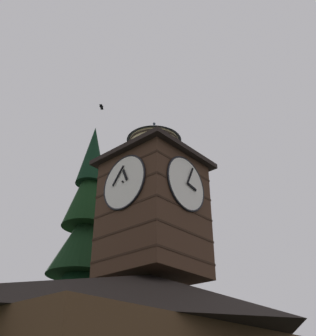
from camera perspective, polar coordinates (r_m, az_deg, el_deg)
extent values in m
pyramid|color=black|center=(17.76, -1.09, -18.81)|extent=(15.55, 9.39, 2.44)
cube|color=#422B1E|center=(19.80, -0.64, -7.31)|extent=(4.11, 4.11, 5.91)
cube|color=black|center=(19.09, -0.67, -13.59)|extent=(4.15, 4.15, 0.10)
cube|color=black|center=(19.41, -0.65, -10.43)|extent=(4.15, 4.15, 0.10)
cube|color=black|center=(19.79, -0.64, -7.39)|extent=(4.15, 4.15, 0.10)
cube|color=black|center=(20.22, -0.62, -4.46)|extent=(4.15, 4.15, 0.10)
cube|color=black|center=(20.70, -0.60, -1.67)|extent=(4.15, 4.15, 0.10)
cylinder|color=white|center=(19.08, 4.02, -2.27)|extent=(2.71, 0.10, 2.71)
torus|color=black|center=(19.07, 4.08, -2.25)|extent=(2.81, 0.10, 2.81)
cube|color=black|center=(19.24, 4.87, -2.70)|extent=(0.69, 0.04, 0.26)
cube|color=black|center=(19.43, 4.64, -1.09)|extent=(0.55, 0.04, 1.04)
sphere|color=black|center=(19.02, 4.28, -2.17)|extent=(0.10, 0.10, 0.10)
cylinder|color=white|center=(18.96, -4.87, -2.04)|extent=(0.10, 2.71, 2.71)
torus|color=black|center=(18.94, -4.92, -2.02)|extent=(0.10, 2.81, 2.81)
cube|color=black|center=(18.94, -4.75, -0.99)|extent=(0.04, 0.39, 0.66)
cube|color=black|center=(19.32, -5.74, -1.10)|extent=(0.04, 0.76, 0.92)
sphere|color=black|center=(18.89, -5.11, -1.93)|extent=(0.10, 0.10, 0.10)
cube|color=black|center=(21.12, -0.59, 0.49)|extent=(4.81, 4.81, 0.25)
cylinder|color=tan|center=(21.53, -0.58, 2.36)|extent=(2.70, 2.70, 1.36)
cylinder|color=#2D2319|center=(21.27, -0.59, 1.18)|extent=(2.76, 2.76, 0.10)
cylinder|color=#2D2319|center=(21.44, -0.58, 1.97)|extent=(2.76, 2.76, 0.10)
cylinder|color=#2D2319|center=(21.62, -0.58, 2.74)|extent=(2.76, 2.76, 0.10)
cylinder|color=#2D2319|center=(21.80, -0.57, 3.50)|extent=(2.76, 2.76, 0.10)
cone|color=#384251|center=(22.17, -0.57, 5.02)|extent=(3.00, 3.00, 1.05)
sphere|color=#424C5B|center=(22.53, -0.56, 6.34)|extent=(0.16, 0.16, 0.16)
cone|color=black|center=(26.09, -10.93, -16.11)|extent=(5.78, 5.78, 5.27)
cone|color=black|center=(26.83, -10.37, -10.20)|extent=(4.56, 4.56, 4.55)
cone|color=black|center=(28.14, -9.74, -3.36)|extent=(3.34, 3.34, 5.22)
cone|color=black|center=(29.52, -9.27, 1.88)|extent=(2.12, 2.12, 4.80)
sphere|color=silver|center=(60.99, -19.68, -19.16)|extent=(1.67, 1.67, 1.67)
ellipsoid|color=black|center=(25.90, -8.11, 8.70)|extent=(0.26, 0.28, 0.14)
cube|color=black|center=(25.79, -8.16, 8.88)|extent=(0.32, 0.30, 0.11)
cube|color=black|center=(26.00, -8.05, 8.52)|extent=(0.32, 0.30, 0.11)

